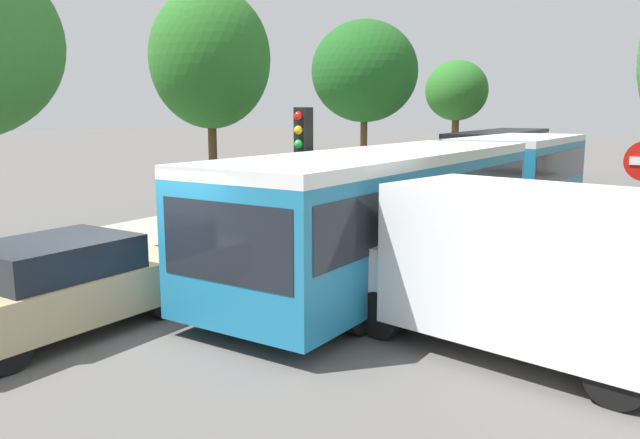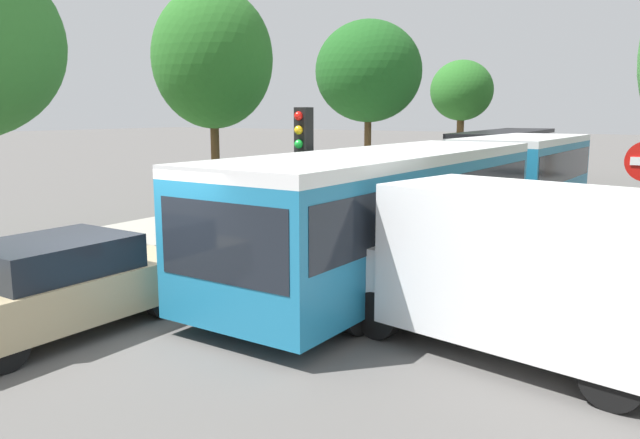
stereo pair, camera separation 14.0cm
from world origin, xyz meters
The scene contains 12 objects.
ground_plane centered at (0.00, 0.00, 0.00)m, with size 200.00×200.00×0.00m, color #565451.
kerb_strip_left centered at (-6.10, 11.73, 0.07)m, with size 3.20×33.45×0.14m, color #9E998E.
articulated_bus centered at (1.48, 8.40, 1.48)m, with size 3.13×17.30×2.56m.
city_bus_rear centered at (-1.63, 23.46, 1.42)m, with size 3.14×11.53×2.45m.
queued_car_tan centered at (-1.47, -0.76, 0.73)m, with size 1.90×4.21×1.45m.
queued_car_green centered at (-1.71, 4.83, 0.76)m, with size 1.96×4.35×1.49m.
queued_car_silver centered at (-1.79, 10.55, 0.77)m, with size 2.00×4.42×1.52m.
white_van centered at (4.71, 2.05, 1.24)m, with size 5.27×2.84×2.31m.
traffic_light centered at (-0.36, 4.21, 2.50)m, with size 0.35×0.38×3.40m.
tree_left_mid centered at (-5.31, 7.13, 4.77)m, with size 3.34×3.34×6.71m.
tree_left_far centered at (-5.66, 17.26, 4.88)m, with size 4.43×4.43×7.08m.
tree_left_distant centered at (-5.25, 27.16, 4.46)m, with size 3.41×3.41×6.13m.
Camera 1 is at (6.57, -6.42, 3.29)m, focal length 35.00 mm.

